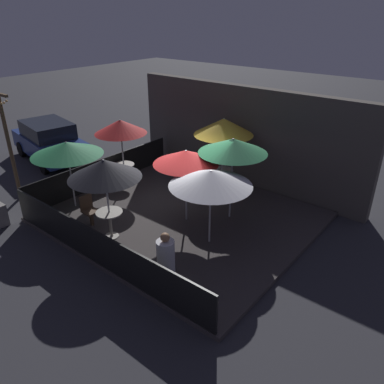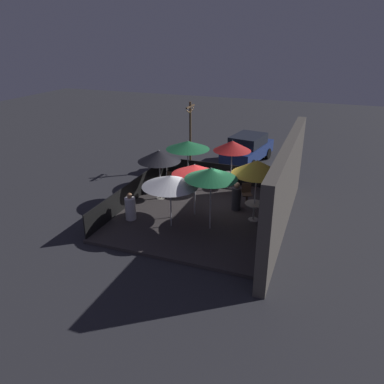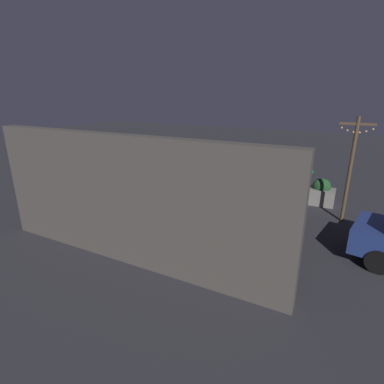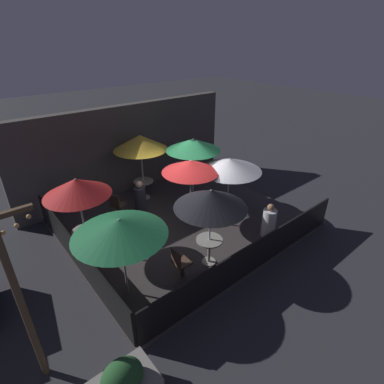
{
  "view_description": "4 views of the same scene",
  "coord_description": "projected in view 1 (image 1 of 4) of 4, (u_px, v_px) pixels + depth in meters",
  "views": [
    {
      "loc": [
        6.45,
        -7.43,
        5.7
      ],
      "look_at": [
        0.57,
        -0.19,
        1.14
      ],
      "focal_mm": 35.0,
      "sensor_mm": 36.0,
      "label": 1
    },
    {
      "loc": [
        13.16,
        4.62,
        6.97
      ],
      "look_at": [
        0.68,
        -0.06,
        1.29
      ],
      "focal_mm": 35.0,
      "sensor_mm": 36.0,
      "label": 2
    },
    {
      "loc": [
        -4.95,
        9.04,
        4.42
      ],
      "look_at": [
        -0.25,
        0.07,
        1.06
      ],
      "focal_mm": 28.0,
      "sensor_mm": 36.0,
      "label": 3
    },
    {
      "loc": [
        -5.2,
        -6.77,
        5.68
      ],
      "look_at": [
        0.4,
        -0.02,
        1.1
      ],
      "focal_mm": 28.0,
      "sensor_mm": 36.0,
      "label": 4
    }
  ],
  "objects": [
    {
      "name": "dining_table_2",
      "position": [
        110.0,
        217.0,
        9.97
      ],
      "size": [
        0.71,
        0.71,
        0.76
      ],
      "color": "#9E998E",
      "rests_on": "patio_deck"
    },
    {
      "name": "patio_umbrella_5",
      "position": [
        233.0,
        146.0,
        10.24
      ],
      "size": [
        1.93,
        1.93,
        2.43
      ],
      "color": "#B2B2B7",
      "rests_on": "patio_deck"
    },
    {
      "name": "patio_deck",
      "position": [
        181.0,
        217.0,
        11.31
      ],
      "size": [
        7.25,
        6.27,
        0.12
      ],
      "color": "#383333",
      "rests_on": "ground_plane"
    },
    {
      "name": "fence_front",
      "position": [
        97.0,
        247.0,
        8.92
      ],
      "size": [
        7.05,
        0.05,
        0.95
      ],
      "color": "black",
      "rests_on": "patio_deck"
    },
    {
      "name": "patio_umbrella_1",
      "position": [
        120.0,
        127.0,
        12.47
      ],
      "size": [
        1.76,
        1.76,
        2.3
      ],
      "color": "#B2B2B7",
      "rests_on": "patio_deck"
    },
    {
      "name": "patio_chair_1",
      "position": [
        178.0,
        171.0,
        13.08
      ],
      "size": [
        0.53,
        0.53,
        0.9
      ],
      "rotation": [
        0.0,
        0.0,
        0.41
      ],
      "color": "#4C3828",
      "rests_on": "patio_deck"
    },
    {
      "name": "patron_1",
      "position": [
        190.0,
        178.0,
        12.44
      ],
      "size": [
        0.42,
        0.42,
        1.23
      ],
      "rotation": [
        0.0,
        0.0,
        0.08
      ],
      "color": "#333338",
      "rests_on": "patio_deck"
    },
    {
      "name": "parked_car_0",
      "position": [
        49.0,
        141.0,
        15.41
      ],
      "size": [
        4.25,
        2.38,
        1.62
      ],
      "rotation": [
        0.0,
        0.0,
        -0.18
      ],
      "color": "navy",
      "rests_on": "ground_plane"
    },
    {
      "name": "patron_0",
      "position": [
        166.0,
        257.0,
        8.57
      ],
      "size": [
        0.45,
        0.45,
        1.12
      ],
      "rotation": [
        0.0,
        0.0,
        3.08
      ],
      "color": "silver",
      "rests_on": "patio_deck"
    },
    {
      "name": "ground_plane",
      "position": [
        181.0,
        219.0,
        11.34
      ],
      "size": [
        60.0,
        60.0,
        0.0
      ],
      "primitive_type": "plane",
      "color": "#2D2D33"
    },
    {
      "name": "dining_table_0",
      "position": [
        222.0,
        174.0,
        12.67
      ],
      "size": [
        0.75,
        0.75,
        0.72
      ],
      "color": "#9E998E",
      "rests_on": "patio_deck"
    },
    {
      "name": "building_wall",
      "position": [
        244.0,
        137.0,
        12.92
      ],
      "size": [
        8.85,
        0.36,
        3.47
      ],
      "color": "#4C4742",
      "rests_on": "ground_plane"
    },
    {
      "name": "fence_side_left",
      "position": [
        104.0,
        171.0,
        13.1
      ],
      "size": [
        0.05,
        6.07,
        0.95
      ],
      "color": "black",
      "rests_on": "patio_deck"
    },
    {
      "name": "dining_table_1",
      "position": [
        124.0,
        169.0,
        13.14
      ],
      "size": [
        0.74,
        0.74,
        0.71
      ],
      "color": "#9E998E",
      "rests_on": "patio_deck"
    },
    {
      "name": "patio_umbrella_2",
      "position": [
        104.0,
        169.0,
        9.36
      ],
      "size": [
        1.87,
        1.87,
        2.24
      ],
      "color": "#B2B2B7",
      "rests_on": "patio_deck"
    },
    {
      "name": "patio_chair_0",
      "position": [
        89.0,
        209.0,
        10.6
      ],
      "size": [
        0.42,
        0.42,
        0.9
      ],
      "rotation": [
        0.0,
        0.0,
        -0.04
      ],
      "color": "#4C3828",
      "rests_on": "patio_deck"
    },
    {
      "name": "patio_umbrella_6",
      "position": [
        211.0,
        178.0,
        9.2
      ],
      "size": [
        2.11,
        2.11,
        2.06
      ],
      "color": "#B2B2B7",
      "rests_on": "patio_deck"
    },
    {
      "name": "patio_umbrella_4",
      "position": [
        67.0,
        148.0,
        10.99
      ],
      "size": [
        2.11,
        2.11,
        2.11
      ],
      "color": "#B2B2B7",
      "rests_on": "patio_deck"
    },
    {
      "name": "patio_umbrella_0",
      "position": [
        224.0,
        127.0,
        11.94
      ],
      "size": [
        1.93,
        1.93,
        2.49
      ],
      "color": "#B2B2B7",
      "rests_on": "patio_deck"
    },
    {
      "name": "patio_umbrella_3",
      "position": [
        186.0,
        157.0,
        10.2
      ],
      "size": [
        1.83,
        1.83,
        2.15
      ],
      "color": "#B2B2B7",
      "rests_on": "patio_deck"
    },
    {
      "name": "light_post",
      "position": [
        8.0,
        138.0,
        11.7
      ],
      "size": [
        1.1,
        0.12,
        3.7
      ],
      "color": "brown",
      "rests_on": "ground_plane"
    }
  ]
}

